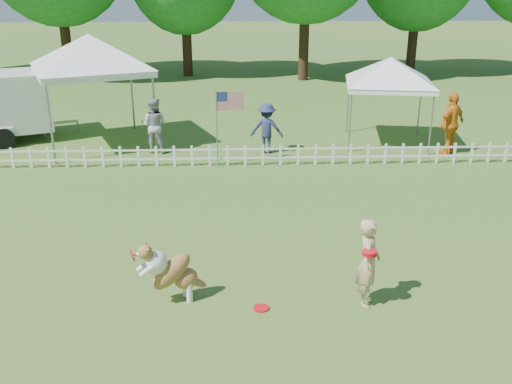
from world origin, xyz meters
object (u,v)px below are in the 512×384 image
at_px(dog, 172,271).
at_px(canopy_tent_right, 388,102).
at_px(handler, 368,262).
at_px(canopy_tent_left, 94,92).
at_px(frisbee_on_turf, 261,308).
at_px(spectator_c, 451,124).
at_px(spectator_b, 267,128).
at_px(spectator_a, 154,125).
at_px(flag_pole, 217,130).

distance_m(dog, canopy_tent_right, 11.04).
bearing_deg(handler, canopy_tent_left, 47.30).
bearing_deg(canopy_tent_right, handler, -96.70).
height_order(frisbee_on_turf, spectator_c, spectator_c).
bearing_deg(dog, canopy_tent_left, 86.85).
xyz_separation_m(canopy_tent_left, spectator_b, (5.30, -1.08, -0.92)).
height_order(canopy_tent_left, spectator_b, canopy_tent_left).
xyz_separation_m(canopy_tent_left, spectator_a, (1.91, -0.88, -0.84)).
bearing_deg(spectator_c, canopy_tent_left, -42.47).
bearing_deg(canopy_tent_right, spectator_a, -165.09).
relative_size(dog, canopy_tent_left, 0.34).
height_order(spectator_a, spectator_b, spectator_a).
bearing_deg(spectator_b, canopy_tent_left, -2.41).
bearing_deg(flag_pole, spectator_c, -6.81).
relative_size(dog, spectator_a, 0.68).
relative_size(flag_pole, spectator_b, 1.42).
bearing_deg(frisbee_on_turf, spectator_a, 107.65).
xyz_separation_m(handler, canopy_tent_right, (2.69, 9.48, 0.58)).
xyz_separation_m(handler, canopy_tent_left, (-6.46, 9.63, 0.92)).
distance_m(canopy_tent_right, spectator_b, 4.01).
distance_m(dog, spectator_b, 8.64).
xyz_separation_m(dog, spectator_c, (7.48, 8.09, 0.36)).
bearing_deg(spectator_b, flag_pole, 50.85).
xyz_separation_m(canopy_tent_left, flag_pole, (3.85, -2.38, -0.60)).
height_order(handler, flag_pole, flag_pole).
height_order(handler, dog, handler).
distance_m(spectator_b, spectator_c, 5.50).
bearing_deg(spectator_c, frisbee_on_turf, 18.98).
bearing_deg(canopy_tent_right, dog, -112.97).
bearing_deg(spectator_c, flag_pole, -27.03).
distance_m(spectator_a, spectator_c, 8.89).
height_order(handler, spectator_b, spectator_b).
bearing_deg(spectator_b, spectator_c, -174.08).
height_order(handler, spectator_a, spectator_a).
distance_m(frisbee_on_turf, canopy_tent_right, 10.65).
bearing_deg(spectator_b, spectator_a, 5.81).
height_order(handler, spectator_c, spectator_c).
relative_size(frisbee_on_turf, flag_pole, 0.12).
relative_size(canopy_tent_right, spectator_a, 1.59).
relative_size(handler, frisbee_on_turf, 5.80).
distance_m(dog, frisbee_on_turf, 1.56).
distance_m(handler, spectator_a, 9.86).
bearing_deg(spectator_a, flag_pole, 153.55).
relative_size(canopy_tent_left, canopy_tent_right, 1.26).
height_order(canopy_tent_right, spectator_c, canopy_tent_right).
bearing_deg(spectator_c, handler, 27.23).
bearing_deg(handler, dog, 100.78).
distance_m(spectator_a, spectator_b, 3.39).
height_order(flag_pole, spectator_b, flag_pole).
distance_m(flag_pole, spectator_a, 2.45).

